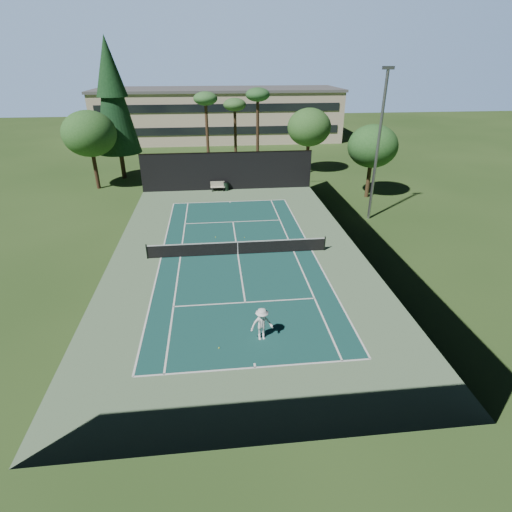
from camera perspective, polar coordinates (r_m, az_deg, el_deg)
The scene contains 22 objects.
ground at distance 28.91m, azimuth -2.61°, elevation 0.23°, with size 160.00×160.00×0.00m, color #2A491B.
apron_slab at distance 28.91m, azimuth -2.61°, elevation 0.24°, with size 18.00×32.00×0.01m, color #5E7F59.
court_surface at distance 28.90m, azimuth -2.61°, elevation 0.25°, with size 10.97×23.77×0.01m, color #164842.
court_lines at distance 28.90m, azimuth -2.61°, elevation 0.26°, with size 11.07×23.87×0.01m.
tennis_net at distance 28.67m, azimuth -2.63°, elevation 1.23°, with size 12.90×0.10×1.10m.
fence at distance 28.14m, azimuth -2.70°, elevation 3.96°, with size 18.04×32.05×4.03m.
player at distance 20.10m, azimuth 0.85°, elevation -9.71°, with size 1.16×0.67×1.80m, color white.
tennis_ball_a at distance 20.10m, azimuth -5.31°, elevation -12.93°, with size 0.08×0.08×0.08m, color #CFF537.
tennis_ball_b at distance 31.78m, azimuth -5.82°, elevation 2.71°, with size 0.07×0.07×0.07m, color #C1DF32.
tennis_ball_c at distance 31.57m, azimuth -1.65°, elevation 2.65°, with size 0.06×0.06×0.06m, color #CCE333.
tennis_ball_d at distance 33.08m, azimuth -10.34°, elevation 3.37°, with size 0.07×0.07×0.07m, color yellow.
park_bench at distance 43.30m, azimuth -5.50°, elevation 9.93°, with size 1.50×0.45×1.02m.
trash_bin at distance 43.39m, azimuth -4.29°, elevation 9.92°, with size 0.56×0.56×0.95m.
pine_tree at distance 49.15m, azimuth -19.92°, elevation 21.27°, with size 4.80×4.80×15.00m.
palm_a at distance 50.12m, azimuth -7.22°, elevation 21.02°, with size 2.80×2.80×9.32m.
palm_b at distance 52.27m, azimuth -3.06°, elevation 20.47°, with size 2.80×2.80×8.42m.
palm_c at distance 49.38m, azimuth 0.24°, elevation 21.61°, with size 2.80×2.80×9.77m.
decid_tree_a at distance 49.80m, azimuth 7.59°, elevation 17.75°, with size 5.12×5.12×7.62m.
decid_tree_b at distance 41.65m, azimuth 16.32°, elevation 14.80°, with size 4.80×4.80×7.14m.
decid_tree_c at distance 46.19m, azimuth -22.72°, elevation 15.80°, with size 5.44×5.44×8.09m.
campus_building at distance 72.41m, azimuth -5.25°, elevation 19.55°, with size 40.50×12.50×8.30m.
light_pole at distance 35.20m, azimuth 17.06°, elevation 15.03°, with size 0.90×0.25×12.22m.
Camera 1 is at (-1.47, -25.91, 12.75)m, focal length 28.00 mm.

